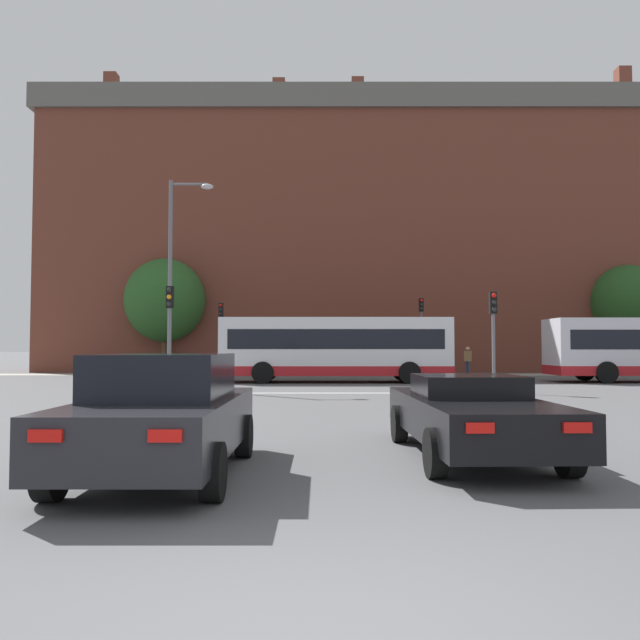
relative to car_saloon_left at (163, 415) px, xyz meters
The scene contains 15 objects.
stop_line_strip 14.54m from the car_saloon_left, 81.54° to the left, with size 9.11×0.30×0.01m, color silver.
far_pavement 29.29m from the car_saloon_left, 85.82° to the left, with size 70.12×2.50×0.01m, color #A09B91.
brick_civic_building 38.97m from the car_saloon_left, 82.17° to the left, with size 44.47×11.90×21.36m.
car_saloon_left is the anchor object (origin of this frame).
car_roadster_right 4.51m from the car_saloon_left, 17.88° to the left, with size 2.02×4.92×1.23m.
bus_crossing_lead 21.45m from the car_saloon_left, 82.64° to the left, with size 10.67×2.75×3.01m.
traffic_light_far_right 30.06m from the car_saloon_left, 74.43° to the left, with size 0.26×0.31×4.56m.
traffic_light_near_right 16.90m from the car_saloon_left, 60.26° to the left, with size 0.26×0.31×3.67m.
traffic_light_far_left 28.49m from the car_saloon_left, 97.61° to the left, with size 0.26×0.31×4.22m.
traffic_light_near_left 14.91m from the car_saloon_left, 103.36° to the left, with size 0.26×0.31×3.86m.
street_lamp_junction 17.69m from the car_saloon_left, 102.58° to the left, with size 1.80×0.36×8.37m.
pedestrian_waiting 29.16m from the car_saloon_left, 93.55° to the left, with size 0.30×0.44×1.66m.
pedestrian_walking_east 31.26m from the car_saloon_left, 69.62° to the left, with size 0.43×0.45×1.67m.
tree_by_building 32.42m from the car_saloon_left, 104.03° to the left, with size 5.03×5.03×7.25m.
tree_kerbside 38.63m from the car_saloon_left, 55.62° to the left, with size 4.60×4.60×6.92m.
Camera 1 is at (-0.12, -3.39, 1.66)m, focal length 35.00 mm.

